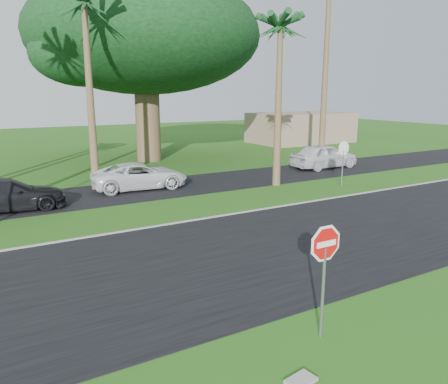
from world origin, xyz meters
name	(u,v)px	position (x,y,z in m)	size (l,w,h in m)	color
ground	(229,288)	(0.00, 0.00, 0.00)	(120.00, 120.00, 0.00)	#2C5816
road	(196,263)	(0.00, 2.00, 0.01)	(120.00, 8.00, 0.02)	black
parking_strip	(104,194)	(0.00, 12.50, 0.01)	(120.00, 5.00, 0.02)	black
curb	(149,227)	(0.00, 6.05, 0.03)	(120.00, 0.12, 0.06)	gray
stop_sign_near	(325,258)	(0.50, -3.00, 1.77)	(1.05, 0.07, 2.62)	gray
stop_sign_far	(343,154)	(12.00, 8.00, 1.77)	(1.05, 0.07, 2.62)	gray
palm_center	(84,7)	(0.00, 14.00, 9.16)	(5.00, 5.00, 10.50)	brown
palm_right_near	(280,31)	(9.00, 10.00, 8.19)	(5.00, 5.00, 9.50)	brown
canopy_tree	(145,36)	(6.00, 22.00, 8.95)	(16.50, 16.50, 13.12)	brown
building_far	(301,128)	(24.00, 26.00, 1.50)	(10.00, 6.00, 3.00)	gray
car_dark	(6,195)	(-4.48, 11.49, 0.71)	(1.99, 4.90, 1.42)	black
car_minivan	(140,176)	(2.07, 12.84, 0.70)	(2.32, 5.04, 1.40)	white
car_pickup	(324,156)	(15.11, 12.83, 0.83)	(1.96, 4.87, 1.66)	silver
utility_slab	(301,380)	(-0.84, -3.96, 0.03)	(0.55, 0.35, 0.06)	#979891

